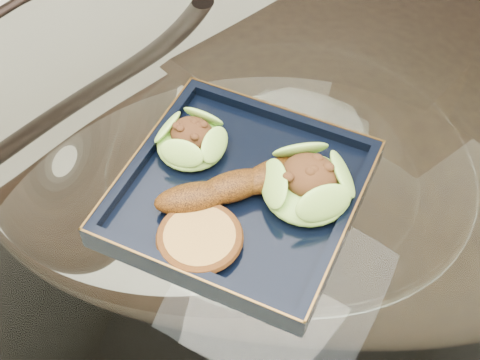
% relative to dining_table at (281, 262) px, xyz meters
% --- Properties ---
extents(dining_table, '(1.13, 1.13, 0.77)m').
position_rel_dining_table_xyz_m(dining_table, '(0.00, 0.00, 0.00)').
color(dining_table, white).
rests_on(dining_table, ground).
extents(dining_chair, '(0.52, 0.52, 0.97)m').
position_rel_dining_table_xyz_m(dining_chair, '(0.03, 0.46, -0.06)').
color(dining_chair, black).
rests_on(dining_chair, ground).
extents(navy_plate, '(0.28, 0.28, 0.02)m').
position_rel_dining_table_xyz_m(navy_plate, '(-0.05, -0.04, 0.17)').
color(navy_plate, black).
rests_on(navy_plate, dining_table).
extents(lettuce_wrap_left, '(0.11, 0.11, 0.03)m').
position_rel_dining_table_xyz_m(lettuce_wrap_left, '(-0.13, -0.01, 0.20)').
color(lettuce_wrap_left, '#73AC31').
rests_on(lettuce_wrap_left, navy_plate).
extents(lettuce_wrap_right, '(0.13, 0.13, 0.04)m').
position_rel_dining_table_xyz_m(lettuce_wrap_right, '(0.03, -0.01, 0.20)').
color(lettuce_wrap_right, '#639F2E').
rests_on(lettuce_wrap_right, navy_plate).
extents(roasted_plantain, '(0.15, 0.16, 0.03)m').
position_rel_dining_table_xyz_m(roasted_plantain, '(-0.05, -0.05, 0.20)').
color(roasted_plantain, '#61320A').
rests_on(roasted_plantain, navy_plate).
extents(crumb_patty, '(0.09, 0.09, 0.02)m').
position_rel_dining_table_xyz_m(crumb_patty, '(-0.05, -0.12, 0.19)').
color(crumb_patty, '#C18940').
rests_on(crumb_patty, navy_plate).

